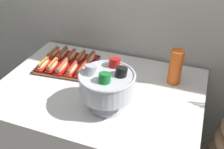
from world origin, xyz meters
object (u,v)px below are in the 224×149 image
Objects in this scene: serving_tray at (67,65)px; hot_dog_9 at (90,59)px; hot_dog_0 at (43,64)px; hot_dog_4 at (82,70)px; hot_dog_6 at (62,54)px; hot_dog_7 at (71,56)px; hot_dog_1 at (53,65)px; cup_stack at (176,67)px; punch_bowl at (107,84)px; hot_dog_3 at (72,69)px; hot_dog_8 at (80,57)px; hot_dog_5 at (53,53)px; hot_dog_2 at (62,67)px; buffet_table at (100,126)px.

hot_dog_9 reaches higher than serving_tray.
serving_tray is 2.73× the size of hot_dog_0.
hot_dog_4 and hot_dog_6 have the same top height.
hot_dog_4 is 0.88× the size of hot_dog_6.
hot_dog_7 is at bearing 52.82° from hot_dog_0.
hot_dog_1 is 0.86m from cup_stack.
hot_dog_7 is at bearing 137.82° from punch_bowl.
hot_dog_3 is 0.17m from hot_dog_8.
hot_dog_5 is at bearing -174.90° from hot_dog_7.
hot_dog_5 is (-0.31, 0.14, -0.00)m from hot_dog_4.
hot_dog_5 is 0.98× the size of hot_dog_7.
hot_dog_9 is at bearing 52.82° from hot_dog_2.
hot_dog_7 is at bearing 177.95° from cup_stack.
hot_dog_4 is 0.91× the size of hot_dog_9.
hot_dog_7 is at bearing 119.54° from hot_dog_3.
hot_dog_3 is 0.93× the size of hot_dog_6.
hot_dog_8 is (0.22, 0.02, -0.00)m from hot_dog_5.
cup_stack reaches higher than serving_tray.
hot_dog_8 is 0.51× the size of punch_bowl.
hot_dog_3 is 0.97× the size of hot_dog_9.
punch_bowl is at bearing -29.38° from hot_dog_2.
hot_dog_2 is 0.57× the size of punch_bowl.
hot_dog_2 is at bearing -84.90° from serving_tray.
hot_dog_3 is 0.18m from hot_dog_9.
hot_dog_0 is 0.99× the size of hot_dog_5.
hot_dog_1 is 1.00× the size of hot_dog_8.
hot_dog_5 reaches higher than buffet_table.
hot_dog_4 is at bearing 5.10° from hot_dog_1.
hot_dog_1 is (0.07, 0.01, 0.00)m from hot_dog_0.
hot_dog_4 is at bearing 5.10° from hot_dog_0.
hot_dog_0 is at bearing -84.90° from hot_dog_5.
hot_dog_9 is at bearing 95.10° from hot_dog_4.
buffet_table is at bearing -45.40° from hot_dog_8.
serving_tray is at bearing 52.82° from hot_dog_1.
cup_stack is at bearing 10.06° from hot_dog_2.
hot_dog_0 is at bearing 158.31° from punch_bowl.
buffet_table is at bearing 127.71° from punch_bowl.
hot_dog_4 reaches higher than hot_dog_0.
hot_dog_8 is at bearing 119.54° from hot_dog_4.
hot_dog_6 is 0.23m from hot_dog_9.
hot_dog_1 is 0.51× the size of punch_bowl.
hot_dog_5 is at bearing -174.90° from hot_dog_6.
hot_dog_5 is 0.89× the size of hot_dog_9.
hot_dog_4 is 0.22m from hot_dog_7.
serving_tray is at bearing -127.18° from hot_dog_8.
hot_dog_4 is (-0.17, 0.11, 0.39)m from buffet_table.
hot_dog_0 is 0.93m from cup_stack.
hot_dog_7 is 0.51× the size of punch_bowl.
serving_tray is at bearing -23.71° from hot_dog_5.
buffet_table is 0.47m from hot_dog_3.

